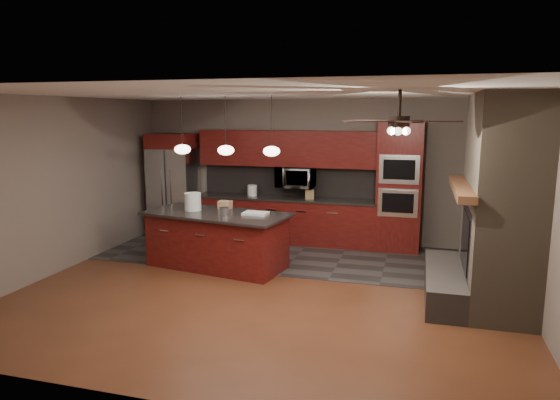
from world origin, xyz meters
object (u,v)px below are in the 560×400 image
(paint_can, at_px, (224,211))
(paint_tray, at_px, (256,213))
(refrigerator, at_px, (174,185))
(counter_bucket, at_px, (252,190))
(kitchen_island, at_px, (217,240))
(cardboard_box, at_px, (225,205))
(microwave, at_px, (296,177))
(counter_box, at_px, (309,194))
(white_bucket, at_px, (193,202))
(oven_tower, at_px, (399,187))

(paint_can, xyz_separation_m, paint_tray, (0.50, 0.10, -0.04))
(refrigerator, xyz_separation_m, counter_bucket, (1.68, 0.08, -0.05))
(kitchen_island, distance_m, paint_can, 0.54)
(paint_can, bearing_deg, cardboard_box, 110.15)
(microwave, relative_size, counter_box, 3.99)
(counter_bucket, distance_m, counter_box, 1.18)
(microwave, xyz_separation_m, paint_can, (-0.70, -2.00, -0.33))
(refrigerator, distance_m, counter_box, 2.87)
(paint_tray, distance_m, counter_box, 1.86)
(paint_tray, xyz_separation_m, counter_bucket, (-0.69, 1.85, 0.07))
(white_bucket, xyz_separation_m, counter_bucket, (0.44, 1.79, -0.06))
(oven_tower, height_order, paint_tray, oven_tower)
(refrigerator, xyz_separation_m, paint_can, (1.87, -1.87, -0.09))
(refrigerator, height_order, counter_box, refrigerator)
(paint_can, height_order, counter_box, counter_box)
(kitchen_island, bearing_deg, refrigerator, 143.15)
(refrigerator, xyz_separation_m, white_bucket, (1.24, -1.71, 0.01))
(cardboard_box, bearing_deg, refrigerator, 144.46)
(microwave, distance_m, paint_tray, 1.94)
(microwave, xyz_separation_m, paint_tray, (-0.19, -1.90, -0.36))
(microwave, bearing_deg, counter_box, -18.34)
(cardboard_box, bearing_deg, counter_bucket, 95.32)
(refrigerator, height_order, cardboard_box, refrigerator)
(counter_box, bearing_deg, white_bucket, -149.47)
(kitchen_island, bearing_deg, oven_tower, 43.23)
(counter_box, bearing_deg, paint_tray, -121.86)
(refrigerator, distance_m, white_bucket, 2.11)
(white_bucket, distance_m, paint_can, 0.65)
(refrigerator, height_order, paint_tray, refrigerator)
(kitchen_island, bearing_deg, paint_can, -11.78)
(cardboard_box, distance_m, counter_bucket, 1.51)
(paint_can, bearing_deg, oven_tower, 36.00)
(oven_tower, distance_m, cardboard_box, 3.21)
(paint_tray, height_order, counter_bucket, counter_bucket)
(kitchen_island, distance_m, paint_tray, 0.82)
(oven_tower, distance_m, paint_tray, 2.85)
(counter_bucket, bearing_deg, microwave, 3.25)
(white_bucket, xyz_separation_m, paint_tray, (1.13, -0.05, -0.13))
(refrigerator, bearing_deg, counter_box, 0.62)
(oven_tower, bearing_deg, microwave, 178.34)
(refrigerator, bearing_deg, white_bucket, -54.06)
(counter_box, bearing_deg, oven_tower, -15.03)
(microwave, height_order, white_bucket, microwave)
(kitchen_island, xyz_separation_m, counter_bucket, (-0.02, 1.88, 0.54))
(cardboard_box, relative_size, counter_bucket, 0.98)
(oven_tower, distance_m, counter_box, 1.69)
(refrigerator, height_order, white_bucket, refrigerator)
(refrigerator, height_order, paint_can, refrigerator)
(refrigerator, relative_size, counter_box, 11.57)
(oven_tower, distance_m, kitchen_island, 3.48)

